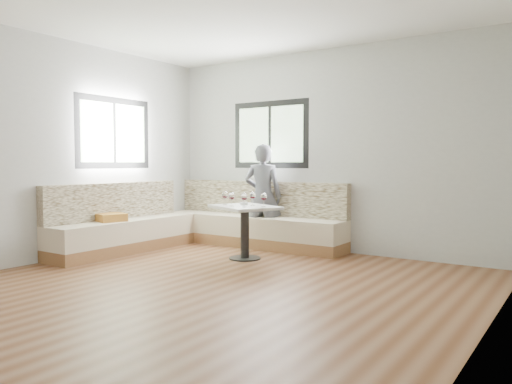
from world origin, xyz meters
TOP-DOWN VIEW (x-y plane):
  - room at (-0.08, 0.08)m, footprint 5.01×5.01m
  - banquette at (-1.59, 1.63)m, footprint 2.90×2.80m
  - table at (-0.55, 1.35)m, footprint 1.02×0.93m
  - person at (-0.84, 2.20)m, footprint 0.63×0.51m
  - olive_ramekin at (-0.63, 1.43)m, footprint 0.10×0.10m
  - wine_glass_a at (-0.85, 1.31)m, footprint 0.08×0.08m
  - wine_glass_b at (-0.65, 1.19)m, footprint 0.08×0.08m
  - wine_glass_c at (-0.43, 1.16)m, footprint 0.08×0.08m
  - wine_glass_d at (-0.49, 1.43)m, footprint 0.08×0.08m
  - wine_glass_e at (-0.26, 1.34)m, footprint 0.08×0.08m

SIDE VIEW (x-z plane):
  - banquette at x=-1.59m, z-range -0.14..0.81m
  - table at x=-0.55m, z-range 0.17..0.85m
  - olive_ramekin at x=-0.63m, z-range 0.68..0.72m
  - person at x=-0.84m, z-range 0.00..1.50m
  - wine_glass_a at x=-0.85m, z-range 0.72..0.90m
  - wine_glass_b at x=-0.65m, z-range 0.72..0.90m
  - wine_glass_c at x=-0.43m, z-range 0.72..0.90m
  - wine_glass_d at x=-0.49m, z-range 0.72..0.90m
  - wine_glass_e at x=-0.26m, z-range 0.72..0.90m
  - room at x=-0.08m, z-range 0.01..2.82m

